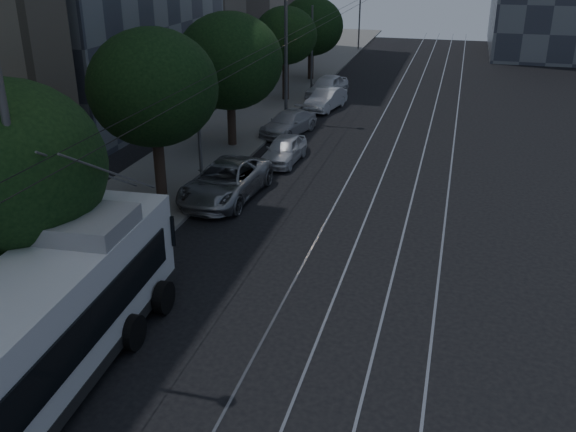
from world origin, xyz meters
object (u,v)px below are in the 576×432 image
(car_white_b, at_px, (288,123))
(car_white_d, at_px, (327,87))
(trolleybus, at_px, (32,339))
(car_white_c, at_px, (326,99))
(car_white_a, at_px, (284,150))
(pickup_silver, at_px, (226,181))
(streetlamp_near, at_px, (22,125))
(streetlamp_far, at_px, (293,29))

(car_white_b, bearing_deg, car_white_d, 104.70)
(trolleybus, bearing_deg, car_white_c, 85.26)
(car_white_a, bearing_deg, pickup_silver, -98.98)
(car_white_b, distance_m, streetlamp_near, 22.19)
(trolleybus, height_order, streetlamp_near, streetlamp_near)
(trolleybus, bearing_deg, streetlamp_far, 88.05)
(car_white_c, relative_size, car_white_d, 0.90)
(car_white_a, height_order, car_white_d, car_white_d)
(pickup_silver, distance_m, car_white_d, 19.36)
(streetlamp_near, bearing_deg, car_white_d, 88.66)
(car_white_d, xyz_separation_m, streetlamp_far, (-0.74, -6.51, 4.60))
(car_white_a, xyz_separation_m, car_white_c, (-0.26, 10.91, 0.03))
(car_white_c, distance_m, streetlamp_near, 28.09)
(car_white_d, bearing_deg, streetlamp_far, -86.29)
(pickup_silver, height_order, car_white_c, pickup_silver)
(trolleybus, distance_m, car_white_b, 23.29)
(car_white_b, distance_m, streetlamp_far, 5.52)
(trolleybus, height_order, car_white_b, trolleybus)
(car_white_b, relative_size, car_white_c, 1.06)
(car_white_c, xyz_separation_m, streetlamp_far, (-1.34, -3.27, 4.69))
(pickup_silver, relative_size, car_white_c, 1.35)
(car_white_c, relative_size, streetlamp_far, 0.46)
(trolleybus, distance_m, car_white_d, 32.56)
(streetlamp_far, bearing_deg, pickup_silver, -87.75)
(car_white_b, bearing_deg, streetlamp_near, -75.14)
(pickup_silver, bearing_deg, trolleybus, -85.59)
(car_white_c, distance_m, streetlamp_far, 5.87)
(car_white_a, xyz_separation_m, car_white_d, (-0.86, 14.15, 0.12))
(car_white_c, bearing_deg, pickup_silver, -82.26)
(car_white_a, height_order, streetlamp_far, streetlamp_far)
(pickup_silver, distance_m, streetlamp_near, 12.63)
(pickup_silver, relative_size, car_white_b, 1.27)
(pickup_silver, relative_size, streetlamp_near, 0.53)
(trolleybus, distance_m, streetlamp_far, 26.31)
(car_white_a, distance_m, car_white_b, 4.99)
(pickup_silver, relative_size, car_white_a, 1.46)
(car_white_b, height_order, streetlamp_near, streetlamp_near)
(streetlamp_near, bearing_deg, car_white_b, 88.71)
(car_white_d, bearing_deg, car_white_a, -76.36)
(car_white_c, height_order, streetlamp_near, streetlamp_near)
(streetlamp_far, bearing_deg, car_white_b, -79.71)
(car_white_c, relative_size, streetlamp_near, 0.40)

